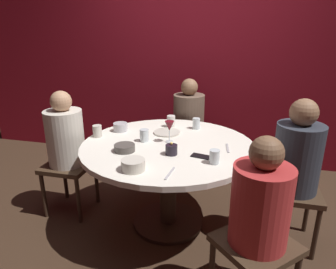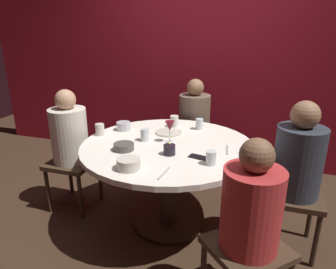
# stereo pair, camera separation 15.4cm
# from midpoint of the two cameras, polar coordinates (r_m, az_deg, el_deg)

# --- Properties ---
(ground_plane) EXTENTS (8.00, 8.00, 0.00)m
(ground_plane) POSITION_cam_midpoint_polar(r_m,az_deg,el_deg) (2.78, -1.66, -16.23)
(ground_plane) COLOR #382619
(back_wall) EXTENTS (6.00, 0.10, 2.60)m
(back_wall) POSITION_cam_midpoint_polar(r_m,az_deg,el_deg) (3.74, 4.52, 14.48)
(back_wall) COLOR maroon
(back_wall) RESTS_ON ground
(dining_table) EXTENTS (1.38, 1.38, 0.74)m
(dining_table) POSITION_cam_midpoint_polar(r_m,az_deg,el_deg) (2.48, -1.79, -4.95)
(dining_table) COLOR silver
(dining_table) RESTS_ON ground
(seated_diner_left) EXTENTS (0.40, 0.40, 1.13)m
(seated_diner_left) POSITION_cam_midpoint_polar(r_m,az_deg,el_deg) (2.82, -20.17, -0.89)
(seated_diner_left) COLOR #3F2D1E
(seated_diner_left) RESTS_ON ground
(seated_diner_back) EXTENTS (0.40, 0.40, 1.12)m
(seated_diner_back) POSITION_cam_midpoint_polar(r_m,az_deg,el_deg) (3.29, 2.56, 3.13)
(seated_diner_back) COLOR #3F2D1E
(seated_diner_back) RESTS_ON ground
(seated_diner_right) EXTENTS (0.40, 0.40, 1.16)m
(seated_diner_right) POSITION_cam_midpoint_polar(r_m,az_deg,el_deg) (2.38, 21.33, -4.24)
(seated_diner_right) COLOR #3F2D1E
(seated_diner_right) RESTS_ON ground
(seated_diner_front_right) EXTENTS (0.57, 0.57, 1.11)m
(seated_diner_front_right) POSITION_cam_midpoint_polar(r_m,az_deg,el_deg) (1.75, 14.42, -13.32)
(seated_diner_front_right) COLOR #3F2D1E
(seated_diner_front_right) RESTS_ON ground
(candle_holder) EXTENTS (0.09, 0.09, 0.10)m
(candle_holder) POSITION_cam_midpoint_polar(r_m,az_deg,el_deg) (2.21, -1.36, -2.87)
(candle_holder) COLOR black
(candle_holder) RESTS_ON dining_table
(wine_glass) EXTENTS (0.08, 0.08, 0.18)m
(wine_glass) POSITION_cam_midpoint_polar(r_m,az_deg,el_deg) (2.42, -1.52, 1.41)
(wine_glass) COLOR silver
(wine_glass) RESTS_ON dining_table
(dinner_plate) EXTENTS (0.23, 0.23, 0.01)m
(dinner_plate) POSITION_cam_midpoint_polar(r_m,az_deg,el_deg) (2.67, -1.86, 0.37)
(dinner_plate) COLOR beige
(dinner_plate) RESTS_ON dining_table
(cell_phone) EXTENTS (0.15, 0.10, 0.01)m
(cell_phone) POSITION_cam_midpoint_polar(r_m,az_deg,el_deg) (2.19, 4.19, -4.12)
(cell_phone) COLOR black
(cell_phone) RESTS_ON dining_table
(bowl_serving_large) EXTENTS (0.13, 0.13, 0.07)m
(bowl_serving_large) POSITION_cam_midpoint_polar(r_m,az_deg,el_deg) (2.76, -10.50, 1.37)
(bowl_serving_large) COLOR #B7B7BC
(bowl_serving_large) RESTS_ON dining_table
(bowl_salad_center) EXTENTS (0.16, 0.16, 0.07)m
(bowl_salad_center) POSITION_cam_midpoint_polar(r_m,az_deg,el_deg) (2.00, -8.77, -5.68)
(bowl_salad_center) COLOR beige
(bowl_salad_center) RESTS_ON dining_table
(bowl_small_white) EXTENTS (0.16, 0.16, 0.05)m
(bowl_small_white) POSITION_cam_midpoint_polar(r_m,az_deg,el_deg) (2.31, -10.04, -2.50)
(bowl_small_white) COLOR #4C4742
(bowl_small_white) RESTS_ON dining_table
(cup_near_candle) EXTENTS (0.08, 0.08, 0.10)m
(cup_near_candle) POSITION_cam_midpoint_polar(r_m,az_deg,el_deg) (2.65, -14.75, 0.61)
(cup_near_candle) COLOR beige
(cup_near_candle) RESTS_ON dining_table
(cup_by_left_diner) EXTENTS (0.08, 0.08, 0.11)m
(cup_by_left_diner) POSITION_cam_midpoint_polar(r_m,az_deg,el_deg) (2.83, -0.99, 2.49)
(cup_by_left_diner) COLOR silver
(cup_by_left_diner) RESTS_ON dining_table
(cup_by_right_diner) EXTENTS (0.07, 0.07, 0.10)m
(cup_by_right_diner) POSITION_cam_midpoint_polar(r_m,az_deg,el_deg) (2.47, -6.26, -0.19)
(cup_by_right_diner) COLOR silver
(cup_by_right_diner) RESTS_ON dining_table
(cup_center_front) EXTENTS (0.07, 0.07, 0.10)m
(cup_center_front) POSITION_cam_midpoint_polar(r_m,az_deg,el_deg) (2.78, 3.75, 2.06)
(cup_center_front) COLOR silver
(cup_center_front) RESTS_ON dining_table
(cup_far_edge) EXTENTS (0.07, 0.07, 0.10)m
(cup_far_edge) POSITION_cam_midpoint_polar(r_m,az_deg,el_deg) (2.08, 6.61, -4.19)
(cup_far_edge) COLOR silver
(cup_far_edge) RESTS_ON dining_table
(fork_near_plate) EXTENTS (0.03, 0.18, 0.01)m
(fork_near_plate) POSITION_cam_midpoint_polar(r_m,az_deg,el_deg) (1.94, -1.94, -7.33)
(fork_near_plate) COLOR #B7B7BC
(fork_near_plate) RESTS_ON dining_table
(knife_near_plate) EXTENTS (0.04, 0.18, 0.01)m
(knife_near_plate) POSITION_cam_midpoint_polar(r_m,az_deg,el_deg) (2.36, 9.29, -2.55)
(knife_near_plate) COLOR #B7B7BC
(knife_near_plate) RESTS_ON dining_table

